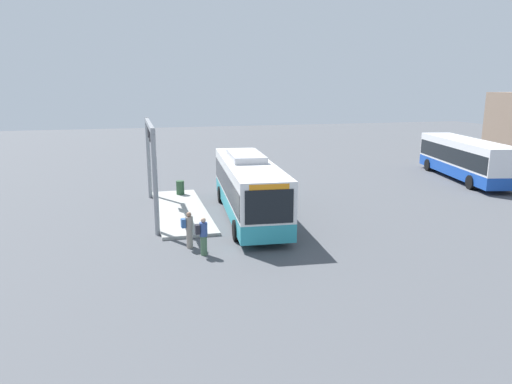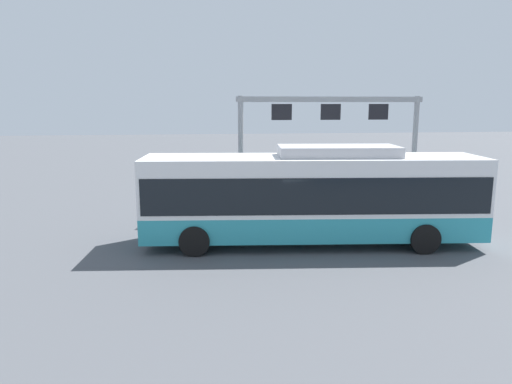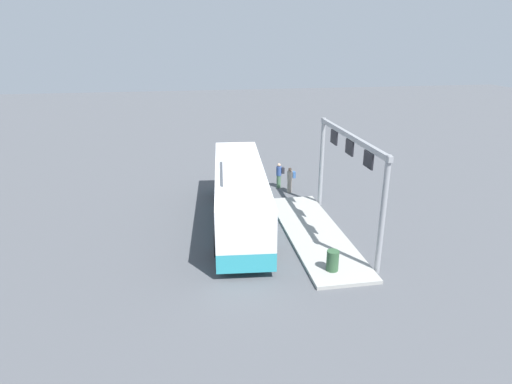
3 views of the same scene
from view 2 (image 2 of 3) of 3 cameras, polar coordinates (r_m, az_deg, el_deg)
The scene contains 7 objects.
ground_plane at distance 16.97m, azimuth 6.61°, elevation -6.20°, with size 120.00×120.00×0.00m, color #4C4F54.
platform_curb at distance 20.75m, azimuth 9.68°, elevation -2.92°, with size 10.00×2.80×0.16m, color #9E9E99.
bus_main at distance 16.54m, azimuth 6.77°, elevation -0.18°, with size 11.76×3.53×3.46m.
person_boarding at distance 19.59m, azimuth -11.19°, elevation -1.35°, with size 0.35×0.53×1.67m.
person_waiting_near at distance 20.01m, azimuth -8.07°, elevation -1.00°, with size 0.37×0.55×1.67m.
platform_sign_gantry at distance 21.70m, azimuth 8.90°, elevation 7.40°, with size 8.45×0.24×5.20m.
trash_bin at distance 21.70m, azimuth 19.71°, elevation -1.37°, with size 0.52×0.52×0.90m, color #2D5133.
Camera 2 is at (3.89, 15.77, 4.91)m, focal length 33.30 mm.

